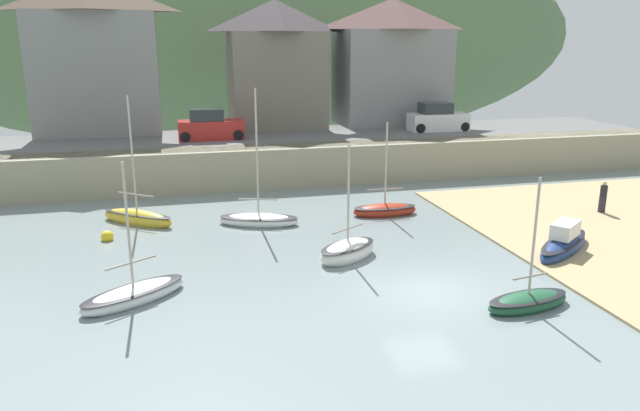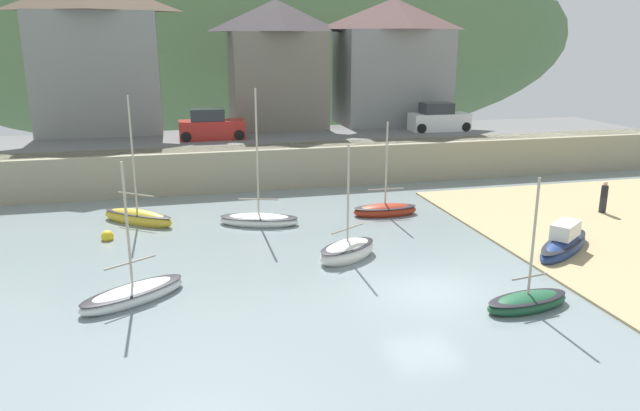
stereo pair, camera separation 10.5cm
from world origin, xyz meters
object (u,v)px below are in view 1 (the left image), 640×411
(rowboat_small_beached, at_px, (137,217))
(parked_car_by_wall, at_px, (438,119))
(waterfront_building_centre, at_px, (276,63))
(waterfront_building_right, at_px, (391,61))
(waterfront_building_left, at_px, (95,55))
(parked_car_near_slipway, at_px, (210,127))
(person_on_slipway, at_px, (603,195))
(sailboat_white_hull, at_px, (259,219))
(mooring_buoy, at_px, (107,237))
(sailboat_far_left, at_px, (528,301))
(sailboat_nearest_shore, at_px, (134,294))
(sailboat_tall_mast, at_px, (385,210))
(dinghy_open_wooden, at_px, (348,251))
(fishing_boat_green, at_px, (564,244))

(rowboat_small_beached, distance_m, parked_car_by_wall, 22.47)
(waterfront_building_centre, height_order, waterfront_building_right, waterfront_building_right)
(waterfront_building_left, distance_m, parked_car_near_slipway, 9.41)
(parked_car_by_wall, bearing_deg, person_on_slipway, -76.85)
(rowboat_small_beached, xyz_separation_m, parked_car_near_slipway, (4.26, 9.86, 2.89))
(sailboat_white_hull, relative_size, mooring_buoy, 12.03)
(mooring_buoy, bearing_deg, parked_car_near_slipway, 65.78)
(rowboat_small_beached, distance_m, sailboat_far_left, 18.32)
(sailboat_nearest_shore, relative_size, sailboat_far_left, 1.09)
(sailboat_tall_mast, height_order, dinghy_open_wooden, sailboat_tall_mast)
(dinghy_open_wooden, height_order, sailboat_far_left, dinghy_open_wooden)
(sailboat_tall_mast, bearing_deg, waterfront_building_left, 135.07)
(sailboat_tall_mast, distance_m, mooring_buoy, 13.32)
(waterfront_building_centre, distance_m, fishing_boat_green, 25.14)
(fishing_boat_green, bearing_deg, sailboat_tall_mast, 89.93)
(sailboat_tall_mast, distance_m, parked_car_near_slipway, 14.06)
(waterfront_building_right, distance_m, mooring_buoy, 26.40)
(waterfront_building_right, bearing_deg, waterfront_building_centre, -180.00)
(waterfront_building_centre, distance_m, mooring_buoy, 20.85)
(parked_car_by_wall, bearing_deg, rowboat_small_beached, -152.23)
(fishing_boat_green, xyz_separation_m, person_on_slipway, (5.43, 4.56, 0.61))
(sailboat_far_left, height_order, mooring_buoy, sailboat_far_left)
(waterfront_building_centre, xyz_separation_m, sailboat_tall_mast, (2.72, -15.80, -6.67))
(sailboat_white_hull, height_order, mooring_buoy, sailboat_white_hull)
(sailboat_far_left, relative_size, parked_car_by_wall, 1.11)
(sailboat_tall_mast, height_order, mooring_buoy, sailboat_tall_mast)
(sailboat_far_left, bearing_deg, sailboat_tall_mast, 84.75)
(fishing_boat_green, bearing_deg, parked_car_near_slipway, 88.68)
(dinghy_open_wooden, height_order, parked_car_by_wall, dinghy_open_wooden)
(waterfront_building_left, bearing_deg, parked_car_near_slipway, -32.67)
(parked_car_by_wall, bearing_deg, sailboat_tall_mast, -123.41)
(waterfront_building_left, height_order, waterfront_building_centre, waterfront_building_left)
(parked_car_by_wall, bearing_deg, waterfront_building_centre, 158.54)
(person_on_slipway, xyz_separation_m, mooring_buoy, (-24.04, 1.69, -0.82))
(rowboat_small_beached, bearing_deg, sailboat_white_hull, 22.91)
(rowboat_small_beached, relative_size, sailboat_nearest_shore, 1.27)
(waterfront_building_left, relative_size, dinghy_open_wooden, 2.07)
(waterfront_building_centre, distance_m, parked_car_by_wall, 12.12)
(waterfront_building_right, relative_size, fishing_boat_green, 2.13)
(person_on_slipway, height_order, mooring_buoy, person_on_slipway)
(waterfront_building_left, distance_m, waterfront_building_right, 20.88)
(sailboat_white_hull, height_order, person_on_slipway, sailboat_white_hull)
(fishing_boat_green, xyz_separation_m, mooring_buoy, (-18.61, 6.26, -0.21))
(sailboat_nearest_shore, height_order, sailboat_far_left, sailboat_nearest_shore)
(parked_car_near_slipway, distance_m, mooring_buoy, 13.66)
(sailboat_far_left, distance_m, person_on_slipway, 13.35)
(person_on_slipway, bearing_deg, sailboat_tall_mast, 166.70)
(waterfront_building_left, xyz_separation_m, sailboat_tall_mast, (14.85, -15.80, -7.30))
(waterfront_building_centre, bearing_deg, parked_car_by_wall, -22.97)
(waterfront_building_centre, distance_m, dinghy_open_wooden, 22.44)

